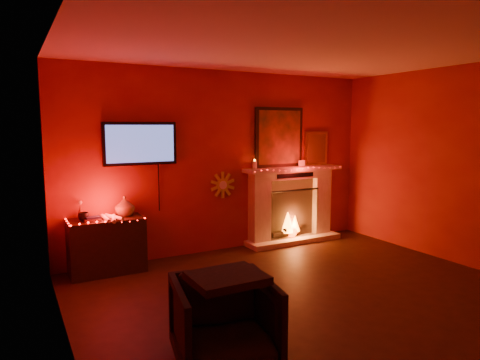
# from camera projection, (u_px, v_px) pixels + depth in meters

# --- Properties ---
(room) EXTENTS (5.00, 5.00, 5.00)m
(room) POSITION_uv_depth(u_px,v_px,m) (336.00, 180.00, 4.28)
(room) COLOR black
(room) RESTS_ON ground
(floor) EXTENTS (5.00, 5.00, 0.00)m
(floor) POSITION_uv_depth(u_px,v_px,m) (333.00, 308.00, 4.45)
(floor) COLOR black
(floor) RESTS_ON ground
(fireplace) EXTENTS (1.72, 0.40, 2.18)m
(fireplace) POSITION_uv_depth(u_px,v_px,m) (291.00, 198.00, 6.98)
(fireplace) COLOR beige
(fireplace) RESTS_ON floor
(tv) EXTENTS (1.00, 0.07, 1.24)m
(tv) POSITION_uv_depth(u_px,v_px,m) (140.00, 144.00, 5.76)
(tv) COLOR black
(tv) RESTS_ON room
(sunburst_clock) EXTENTS (0.40, 0.03, 0.40)m
(sunburst_clock) POSITION_uv_depth(u_px,v_px,m) (223.00, 185.00, 6.46)
(sunburst_clock) COLOR gold
(sunburst_clock) RESTS_ON room
(console_table) EXTENTS (0.93, 0.59, 0.97)m
(console_table) POSITION_uv_depth(u_px,v_px,m) (107.00, 243.00, 5.51)
(console_table) COLOR black
(console_table) RESTS_ON floor
(armchair) EXTENTS (0.89, 0.91, 0.71)m
(armchair) POSITION_uv_depth(u_px,v_px,m) (224.00, 323.00, 3.34)
(armchair) COLOR black
(armchair) RESTS_ON floor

